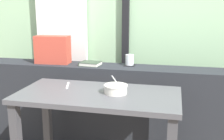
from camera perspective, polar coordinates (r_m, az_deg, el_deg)
curtain_left_panel at (r=3.07m, az=-10.46°, el=11.54°), size 0.56×0.06×2.50m
window_divider_post at (r=2.89m, az=2.87°, el=12.64°), size 0.07×0.05×2.60m
dark_console_ledge at (r=2.60m, az=2.19°, el=-7.78°), size 2.80×0.29×0.79m
breakfast_table at (r=2.02m, az=-2.84°, el=-8.05°), size 1.16×0.58×0.72m
coaster_square at (r=2.54m, az=3.63°, el=1.00°), size 0.10×0.10×0.00m
juice_glass at (r=2.53m, az=3.65°, el=2.00°), size 0.07×0.07×0.10m
closed_book at (r=2.55m, az=-4.47°, el=1.34°), size 0.19×0.16×0.03m
throw_pillow at (r=2.67m, az=-12.14°, el=4.13°), size 0.33×0.16×0.26m
soup_bowl at (r=1.96m, az=0.77°, el=-3.92°), size 0.17×0.17×0.14m
fork_utensil at (r=2.18m, az=-9.14°, el=-3.15°), size 0.06×0.17×0.01m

